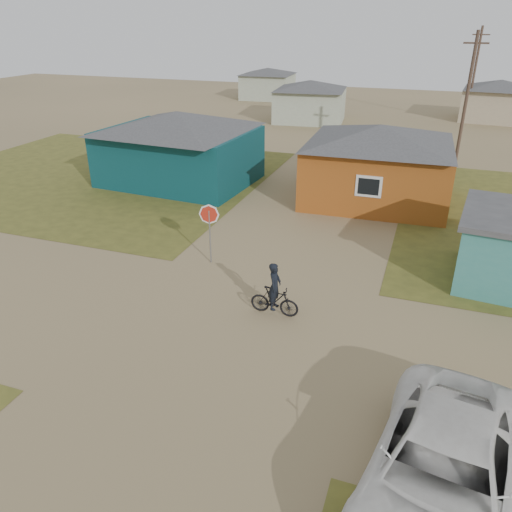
{
  "coord_description": "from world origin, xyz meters",
  "views": [
    {
      "loc": [
        4.98,
        -11.44,
        8.68
      ],
      "look_at": [
        -0.15,
        3.0,
        1.3
      ],
      "focal_mm": 35.0,
      "sensor_mm": 36.0,
      "label": 1
    }
  ],
  "objects": [
    {
      "name": "cyclist",
      "position": [
        0.95,
        1.68,
        0.66
      ],
      "size": [
        1.6,
        0.58,
        1.81
      ],
      "color": "black",
      "rests_on": "ground"
    },
    {
      "name": "house_pale_north",
      "position": [
        -14.0,
        46.0,
        1.75
      ],
      "size": [
        6.28,
        5.81,
        3.4
      ],
      "color": "#A5AF96",
      "rests_on": "ground"
    },
    {
      "name": "stop_sign",
      "position": [
        -2.52,
        4.43,
        1.77
      ],
      "size": [
        0.77,
        0.19,
        2.39
      ],
      "color": "gray",
      "rests_on": "ground"
    },
    {
      "name": "house_teal",
      "position": [
        -8.5,
        13.5,
        2.05
      ],
      "size": [
        8.93,
        7.08,
        4.0
      ],
      "color": "#0A3439",
      "rests_on": "ground"
    },
    {
      "name": "house_beige_east",
      "position": [
        10.0,
        40.0,
        1.86
      ],
      "size": [
        6.95,
        6.05,
        3.6
      ],
      "color": "tan",
      "rests_on": "ground"
    },
    {
      "name": "ground",
      "position": [
        0.0,
        0.0,
        0.0
      ],
      "size": [
        120.0,
        120.0,
        0.0
      ],
      "primitive_type": "plane",
      "color": "#917B53"
    },
    {
      "name": "utility_pole_far",
      "position": [
        7.5,
        38.0,
        4.14
      ],
      "size": [
        1.4,
        0.2,
        8.0
      ],
      "color": "#4B382D",
      "rests_on": "ground"
    },
    {
      "name": "house_yellow",
      "position": [
        2.5,
        14.0,
        2.0
      ],
      "size": [
        7.72,
        6.76,
        3.9
      ],
      "color": "#984B17",
      "rests_on": "ground"
    },
    {
      "name": "house_pale_west",
      "position": [
        -6.0,
        34.0,
        1.86
      ],
      "size": [
        7.04,
        6.15,
        3.6
      ],
      "color": "#A5AF96",
      "rests_on": "ground"
    },
    {
      "name": "vehicle",
      "position": [
        6.07,
        -3.91,
        0.83
      ],
      "size": [
        3.67,
        6.34,
        1.66
      ],
      "primitive_type": "imported",
      "rotation": [
        0.0,
        0.0,
        -0.16
      ],
      "color": "silver",
      "rests_on": "ground"
    },
    {
      "name": "grass_nw",
      "position": [
        -14.0,
        13.0,
        0.01
      ],
      "size": [
        20.0,
        18.0,
        0.0
      ],
      "primitive_type": "cube",
      "color": "brown",
      "rests_on": "ground"
    },
    {
      "name": "utility_pole_near",
      "position": [
        6.5,
        22.0,
        4.14
      ],
      "size": [
        1.4,
        0.2,
        8.0
      ],
      "color": "#4B382D",
      "rests_on": "ground"
    }
  ]
}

